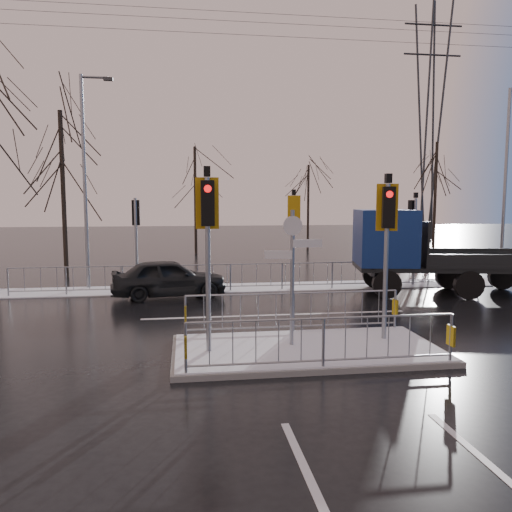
{
  "coord_description": "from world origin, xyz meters",
  "views": [
    {
      "loc": [
        -2.67,
        -10.71,
        3.41
      ],
      "look_at": [
        -0.61,
        3.83,
        1.8
      ],
      "focal_mm": 35.0,
      "sensor_mm": 36.0,
      "label": 1
    }
  ],
  "objects": [
    {
      "name": "flatbed_truck",
      "position": [
        5.58,
        6.68,
        1.65
      ],
      "size": [
        7.04,
        3.69,
        3.1
      ],
      "color": "black",
      "rests_on": "ground"
    },
    {
      "name": "snow_verge",
      "position": [
        0.0,
        8.6,
        0.02
      ],
      "size": [
        30.0,
        2.0,
        0.04
      ],
      "primitive_type": "cube",
      "color": "white",
      "rests_on": "ground"
    },
    {
      "name": "pylon_wires",
      "position": [
        16.88,
        30.0,
        11.03
      ],
      "size": [
        70.0,
        2.38,
        19.97
      ],
      "color": "#2D3033",
      "rests_on": "ground"
    },
    {
      "name": "far_kerb_fixtures",
      "position": [
        0.29,
        8.09,
        1.02
      ],
      "size": [
        18.0,
        0.65,
        3.83
      ],
      "color": "gray",
      "rests_on": "ground"
    },
    {
      "name": "tree_far_a",
      "position": [
        -2.0,
        22.0,
        4.82
      ],
      "size": [
        3.75,
        3.75,
        7.08
      ],
      "color": "black",
      "rests_on": "ground"
    },
    {
      "name": "street_lamp_right",
      "position": [
        10.57,
        8.5,
        4.39
      ],
      "size": [
        1.25,
        0.18,
        8.0
      ],
      "color": "gray",
      "rests_on": "ground"
    },
    {
      "name": "tree_near_b",
      "position": [
        -8.0,
        12.5,
        5.15
      ],
      "size": [
        4.0,
        4.0,
        7.55
      ],
      "color": "black",
      "rests_on": "ground"
    },
    {
      "name": "street_lamp_left",
      "position": [
        -6.43,
        9.5,
        4.49
      ],
      "size": [
        1.25,
        0.18,
        8.2
      ],
      "color": "gray",
      "rests_on": "ground"
    },
    {
      "name": "tree_far_c",
      "position": [
        14.0,
        21.0,
        5.15
      ],
      "size": [
        4.0,
        4.0,
        7.55
      ],
      "color": "black",
      "rests_on": "ground"
    },
    {
      "name": "lane_markings",
      "position": [
        0.0,
        -0.33,
        0.0
      ],
      "size": [
        8.0,
        11.38,
        0.01
      ],
      "color": "silver",
      "rests_on": "ground"
    },
    {
      "name": "traffic_island",
      "position": [
        -0.01,
        0.01,
        0.39
      ],
      "size": [
        6.0,
        3.04,
        4.15
      ],
      "color": "slate",
      "rests_on": "ground"
    },
    {
      "name": "tree_far_b",
      "position": [
        6.0,
        24.0,
        4.18
      ],
      "size": [
        3.25,
        3.25,
        6.14
      ],
      "color": "black",
      "rests_on": "ground"
    },
    {
      "name": "ground",
      "position": [
        0.0,
        0.0,
        0.0
      ],
      "size": [
        120.0,
        120.0,
        0.0
      ],
      "primitive_type": "plane",
      "color": "black",
      "rests_on": "ground"
    },
    {
      "name": "car_far_lane",
      "position": [
        -3.27,
        7.16,
        0.69
      ],
      "size": [
        4.24,
        2.18,
        1.38
      ],
      "primitive_type": "imported",
      "rotation": [
        0.0,
        0.0,
        1.71
      ],
      "color": "black",
      "rests_on": "ground"
    }
  ]
}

